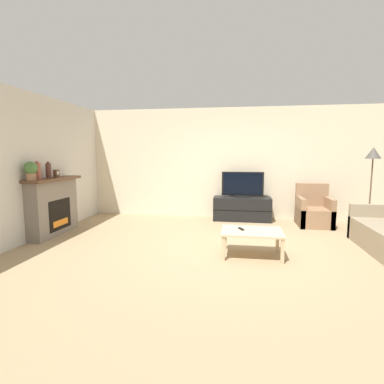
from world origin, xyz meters
TOP-DOWN VIEW (x-y plane):
  - ground_plane at (0.00, 0.00)m, footprint 24.00×24.00m
  - wall_back at (0.00, 2.59)m, footprint 12.00×0.06m
  - wall_left at (-3.53, 0.00)m, footprint 0.06×12.00m
  - fireplace at (-3.36, 0.39)m, footprint 0.40×1.38m
  - mantel_vase_left at (-3.34, -0.03)m, footprint 0.11×0.11m
  - mantel_vase_centre_left at (-3.34, 0.28)m, footprint 0.10×0.10m
  - mantel_clock at (-3.34, 0.53)m, footprint 0.08×0.11m
  - potted_plant at (-3.34, -0.20)m, footprint 0.23×0.23m
  - tv_stand at (0.31, 2.27)m, footprint 1.35×0.50m
  - tv at (0.31, 2.26)m, footprint 0.98×0.18m
  - armchair at (1.88, 1.99)m, footprint 0.70×0.76m
  - coffee_table at (0.45, -0.26)m, footprint 0.93×0.66m
  - remote at (0.28, -0.22)m, footprint 0.10×0.15m
  - floor_lamp at (2.77, 1.38)m, footprint 0.30×0.30m

SIDE VIEW (x-z plane):
  - ground_plane at x=0.00m, z-range 0.00..0.00m
  - tv_stand at x=0.31m, z-range 0.00..0.56m
  - armchair at x=1.88m, z-range -0.16..0.76m
  - coffee_table at x=0.45m, z-range 0.15..0.55m
  - remote at x=0.28m, z-range 0.40..0.42m
  - fireplace at x=-3.36m, z-range 0.01..1.14m
  - tv at x=0.31m, z-range 0.54..1.14m
  - mantel_clock at x=-3.34m, z-range 1.12..1.27m
  - mantel_vase_centre_left at x=-3.34m, z-range 1.11..1.43m
  - mantel_vase_left at x=-3.34m, z-range 1.11..1.45m
  - potted_plant at x=-3.34m, z-range 1.14..1.47m
  - wall_back at x=0.00m, z-range 0.00..2.70m
  - wall_left at x=-3.53m, z-range 0.00..2.70m
  - floor_lamp at x=2.77m, z-range 0.60..2.31m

